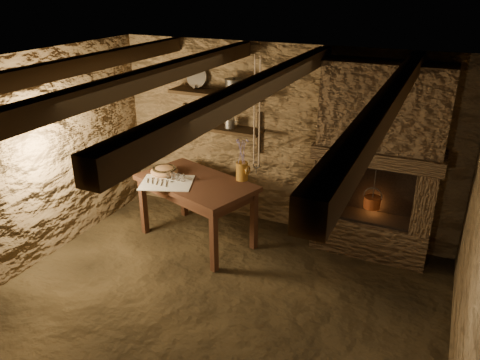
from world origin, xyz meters
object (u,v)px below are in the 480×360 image
at_px(stoneware_jug, 242,163).
at_px(iron_stockpot, 234,87).
at_px(work_table, 197,209).
at_px(red_pot, 372,201).
at_px(wooden_bowl, 164,171).

relative_size(stoneware_jug, iron_stockpot, 2.31).
xyz_separation_m(work_table, iron_stockpot, (0.19, 0.70, 1.41)).
height_order(stoneware_jug, red_pot, stoneware_jug).
bearing_deg(red_pot, work_table, -163.98).
xyz_separation_m(stoneware_jug, wooden_bowl, (-0.96, -0.25, -0.18)).
bearing_deg(work_table, stoneware_jug, 46.08).
distance_m(work_table, stoneware_jug, 0.83).
bearing_deg(red_pot, stoneware_jug, -168.28).
relative_size(wooden_bowl, red_pot, 0.64).
bearing_deg(wooden_bowl, stoneware_jug, 14.47).
relative_size(iron_stockpot, red_pot, 0.42).
xyz_separation_m(stoneware_jug, iron_stockpot, (-0.31, 0.44, 0.80)).
xyz_separation_m(work_table, wooden_bowl, (-0.46, 0.02, 0.42)).
height_order(work_table, wooden_bowl, wooden_bowl).
bearing_deg(stoneware_jug, iron_stockpot, 131.33).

